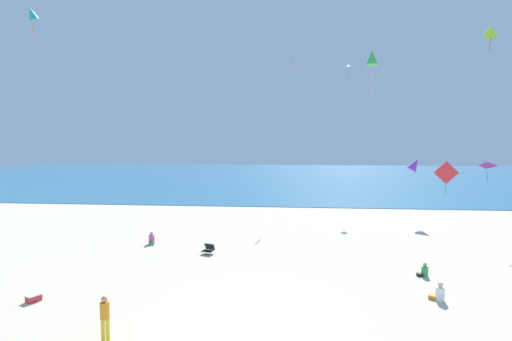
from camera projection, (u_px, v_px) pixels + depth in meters
ground_plane at (263, 246)px, 23.99m from camera, size 120.00×120.00×0.00m
ocean_water at (282, 177)px, 67.36m from camera, size 120.00×60.00×0.05m
beach_chair_near_camera at (209, 249)px, 22.37m from camera, size 0.75×0.73×0.56m
cooler_box at (34, 298)px, 15.85m from camera, size 0.56×0.63×0.28m
person_0 at (439, 294)px, 15.91m from camera, size 0.66×0.62×0.75m
person_1 at (105, 315)px, 12.66m from camera, size 0.32×0.32×1.49m
person_2 at (424, 271)px, 18.73m from camera, size 0.54×0.34×0.65m
person_3 at (152, 239)px, 24.47m from camera, size 0.49×0.66×0.75m
kite_green at (372, 58)px, 15.01m from camera, size 0.48×0.50×1.66m
kite_purple at (415, 164)px, 31.46m from camera, size 1.28×0.93×1.49m
kite_red at (446, 173)px, 15.30m from camera, size 0.88×0.24×1.29m
kite_teal at (32, 13)px, 22.64m from camera, size 0.81×0.89×1.67m
kite_magenta at (488, 164)px, 24.79m from camera, size 1.04×1.03×1.34m
kite_lime at (490, 34)px, 22.02m from camera, size 0.79×0.13×1.29m
kite_white at (347, 66)px, 41.71m from camera, size 0.59×0.65×1.37m
kite_pink at (293, 64)px, 38.94m from camera, size 0.25×0.86×1.40m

